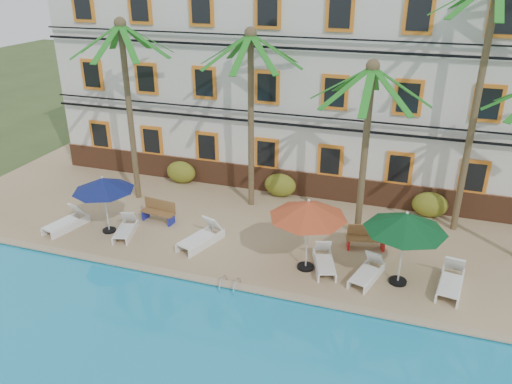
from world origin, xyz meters
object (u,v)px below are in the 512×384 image
(palm_c, at_px, (367,127))
(lounger_d, at_px, (324,261))
(umbrella_green, at_px, (406,222))
(bench_right, at_px, (366,237))
(pool_ladder, at_px, (230,287))
(palm_b, at_px, (251,96))
(bench_left, at_px, (159,211))
(lounger_f, at_px, (451,281))
(lounger_a, at_px, (66,222))
(umbrella_blue, at_px, (103,185))
(palm_a, at_px, (127,88))
(lounger_b, at_px, (126,229))
(umbrella_red, at_px, (308,210))
(lounger_c, at_px, (201,237))
(palm_d, at_px, (481,79))
(lounger_e, at_px, (367,272))

(palm_c, relative_size, lounger_d, 3.59)
(umbrella_green, bearing_deg, bench_right, 124.17)
(pool_ladder, bearing_deg, palm_b, 102.41)
(palm_b, xyz_separation_m, bench_left, (-3.17, -2.77, -4.50))
(lounger_f, bearing_deg, lounger_a, -178.30)
(palm_b, height_order, lounger_f, palm_b)
(umbrella_blue, bearing_deg, lounger_f, 0.57)
(lounger_f, height_order, bench_left, lounger_f)
(palm_a, height_order, lounger_a, palm_a)
(bench_right, bearing_deg, lounger_a, -169.17)
(lounger_a, distance_m, lounger_b, 2.61)
(lounger_f, bearing_deg, umbrella_red, -176.79)
(umbrella_blue, bearing_deg, bench_right, 11.00)
(palm_b, distance_m, pool_ladder, 8.17)
(umbrella_blue, bearing_deg, palm_b, 42.03)
(umbrella_red, distance_m, lounger_c, 4.70)
(umbrella_green, distance_m, pool_ladder, 6.19)
(umbrella_red, bearing_deg, palm_b, 128.99)
(lounger_a, relative_size, bench_right, 1.29)
(palm_a, xyz_separation_m, umbrella_red, (8.81, -3.45, -2.81))
(palm_c, xyz_separation_m, pool_ladder, (-3.56, -4.96, -4.52))
(umbrella_blue, height_order, pool_ladder, umbrella_blue)
(palm_d, bearing_deg, lounger_a, -161.94)
(palm_b, xyz_separation_m, lounger_c, (-0.68, -3.99, -4.66))
(palm_b, distance_m, lounger_b, 7.44)
(lounger_c, relative_size, bench_left, 1.41)
(lounger_a, bearing_deg, umbrella_blue, 9.83)
(umbrella_blue, relative_size, lounger_c, 1.12)
(bench_left, relative_size, bench_right, 0.98)
(palm_b, height_order, lounger_c, palm_b)
(lounger_e, xyz_separation_m, pool_ladder, (-4.31, -1.96, -0.28))
(palm_c, bearing_deg, umbrella_red, -115.30)
(palm_c, height_order, umbrella_green, palm_c)
(lounger_f, distance_m, bench_left, 11.67)
(palm_a, distance_m, pool_ladder, 10.01)
(palm_b, bearing_deg, palm_c, -15.54)
(umbrella_blue, height_order, lounger_a, umbrella_blue)
(pool_ladder, bearing_deg, lounger_c, 131.59)
(palm_b, distance_m, palm_c, 5.16)
(umbrella_blue, distance_m, lounger_d, 9.03)
(palm_b, distance_m, umbrella_blue, 6.95)
(lounger_b, xyz_separation_m, lounger_e, (9.61, -0.14, 0.02))
(lounger_d, distance_m, bench_left, 7.46)
(umbrella_red, distance_m, pool_ladder, 3.73)
(umbrella_green, relative_size, lounger_d, 1.41)
(lounger_a, bearing_deg, lounger_b, 6.67)
(lounger_e, height_order, lounger_f, lounger_f)
(umbrella_red, bearing_deg, bench_left, 166.57)
(palm_c, relative_size, lounger_e, 3.63)
(lounger_b, bearing_deg, lounger_d, 0.62)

